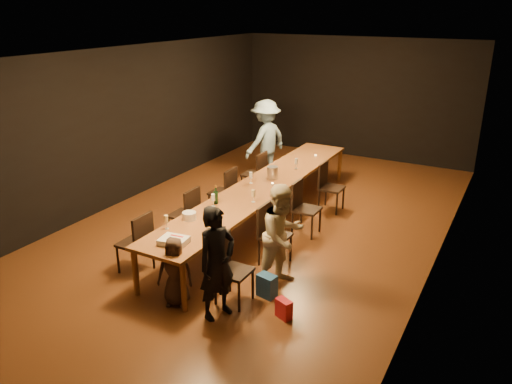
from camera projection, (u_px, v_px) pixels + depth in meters
The scene contains 30 objects.
ground at pixel (263, 224), 9.03m from camera, with size 10.00×10.00×0.00m, color #3F210F.
room_shell at pixel (263, 110), 8.30m from camera, with size 6.04×10.04×3.02m.
table at pixel (263, 187), 8.78m from camera, with size 0.90×6.00×0.75m.
chair_right_0 at pixel (234, 270), 6.52m from camera, with size 0.42×0.42×0.93m, color black, non-canonical shape.
chair_right_1 at pixel (275, 235), 7.50m from camera, with size 0.42×0.42×0.93m, color black, non-canonical shape.
chair_right_2 at pixel (307, 209), 8.49m from camera, with size 0.42×0.42×0.93m, color black, non-canonical shape.
chair_right_3 at pixel (332, 187), 9.47m from camera, with size 0.42×0.42×0.93m, color black, non-canonical shape.
chair_left_0 at pixel (134, 242), 7.28m from camera, with size 0.42×0.42×0.93m, color black, non-canonical shape.
chair_left_1 at pixel (184, 214), 8.27m from camera, with size 0.42×0.42×0.93m, color black, non-canonical shape.
chair_left_2 at pixel (222, 192), 9.25m from camera, with size 0.42×0.42×0.93m, color black, non-canonical shape.
chair_left_3 at pixel (254, 174), 10.23m from camera, with size 0.42×0.42×0.93m, color black, non-canonical shape.
woman_birthday at pixel (217, 263), 6.13m from camera, with size 0.54×0.35×1.48m, color black.
woman_tan at pixel (282, 236), 6.85m from camera, with size 0.72×0.56×1.49m, color beige.
man_blue at pixel (266, 140), 11.12m from camera, with size 1.15×0.66×1.78m, color #8BB5D6.
child at pixel (175, 271), 6.47m from camera, with size 0.46×0.30×0.95m, color #3D2B22.
gift_bag_red at pixel (284, 309), 6.28m from camera, with size 0.22×0.12×0.26m, color red.
gift_bag_blue at pixel (267, 286), 6.74m from camera, with size 0.26×0.17×0.32m, color #2861B0.
birthday_cake at pixel (174, 241), 6.60m from camera, with size 0.39×0.33×0.09m.
plate_stack at pixel (189, 216), 7.34m from camera, with size 0.21×0.21×0.11m, color white.
champagne_bottle at pixel (216, 194), 7.90m from camera, with size 0.07×0.07×0.31m, color black, non-canonical shape.
ice_bucket at pixel (273, 172), 9.06m from camera, with size 0.20×0.20×0.22m, color #B6B6BB.
wineglass_0 at pixel (166, 222), 7.01m from camera, with size 0.06×0.06×0.21m, color beige, non-canonical shape.
wineglass_1 at pixel (211, 226), 6.89m from camera, with size 0.06×0.06×0.21m, color beige, non-canonical shape.
wineglass_2 at pixel (213, 200), 7.80m from camera, with size 0.06×0.06×0.21m, color silver, non-canonical shape.
wineglass_3 at pixel (253, 196), 7.97m from camera, with size 0.06×0.06×0.21m, color beige, non-canonical shape.
wineglass_4 at pixel (251, 178), 8.81m from camera, with size 0.06×0.06×0.21m, color silver, non-canonical shape.
wineglass_5 at pixel (296, 164), 9.59m from camera, with size 0.06×0.06×0.21m, color silver, non-canonical shape.
tealight_near at pixel (207, 227), 7.08m from camera, with size 0.05×0.05×0.03m, color #B2B7B2.
tealight_mid at pixel (272, 184), 8.76m from camera, with size 0.05×0.05×0.03m, color #B2B7B2.
tealight_far at pixel (315, 156), 10.38m from camera, with size 0.05×0.05×0.03m, color #B2B7B2.
Camera 1 is at (3.86, -7.29, 3.72)m, focal length 35.00 mm.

